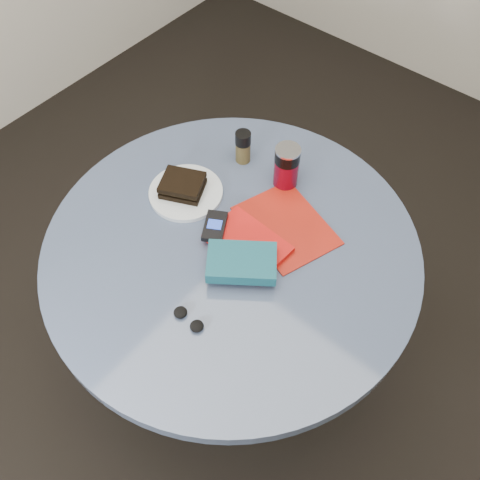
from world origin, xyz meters
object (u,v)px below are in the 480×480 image
Objects in this scene: plate at (186,193)px; red_book at (248,243)px; soda_can at (286,166)px; magazine at (286,225)px; headphones at (189,319)px; pepper_grinder at (243,147)px; novel at (242,262)px; mp3_player at (215,226)px; table at (232,278)px; sandwich at (182,185)px.

red_book is (0.25, -0.03, 0.01)m from plate.
soda_can is 0.64× the size of red_book.
magazine is 0.12m from red_book.
headphones is (0.09, -0.50, -0.06)m from soda_can.
novel is at bearing -51.10° from pepper_grinder.
pepper_grinder is 0.28m from mp3_player.
soda_can is at bearing 70.47° from novel.
plate is 0.22m from pepper_grinder.
novel reaches higher than red_book.
table is 0.23m from magazine.
sandwich is at bearing 166.68° from table.
soda_can is 0.15m from pepper_grinder.
red_book reaches higher than headphones.
red_book is at bearing 81.37° from novel.
pepper_grinder is 0.55m from headphones.
novel is at bearing -19.89° from mp3_player.
headphones is (0.12, -0.24, -0.02)m from mp3_player.
mp3_player is (-0.13, 0.05, -0.01)m from novel.
sandwich is 0.31m from magazine.
magazine is 2.35× the size of mp3_player.
red_book is at bearing -88.60° from magazine.
headphones reaches higher than table.
soda_can reaches higher than pepper_grinder.
soda_can reaches higher than magazine.
soda_can is at bearing 47.43° from sandwich.
plate is at bearing -100.54° from pepper_grinder.
sandwich is 0.84× the size of novel.
mp3_player is 0.27m from headphones.
pepper_grinder is at bearing 77.45° from sandwich.
sandwich is 1.37× the size of pepper_grinder.
plate is at bearing -143.52° from magazine.
table is 0.22m from novel.
plate is 1.21× the size of novel.
pepper_grinder is 0.51× the size of red_book.
headphones is at bearing -128.59° from novel.
plate is at bearing -131.68° from soda_can.
sandwich reaches higher than table.
soda_can is at bearing 107.16° from red_book.
mp3_player is (-0.09, -0.02, 0.02)m from red_book.
plate is 2.33× the size of headphones.
sandwich is 0.17m from mp3_player.
soda_can is 1.20× the size of mp3_player.
headphones is (-0.01, -0.19, -0.03)m from novel.
table is 5.79× the size of novel.
soda_can reaches higher than red_book.
table is 0.30m from sandwich.
novel is 0.19m from headphones.
pepper_grinder reaches higher than magazine.
novel reaches higher than plate.
headphones is at bearing -64.22° from pepper_grinder.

